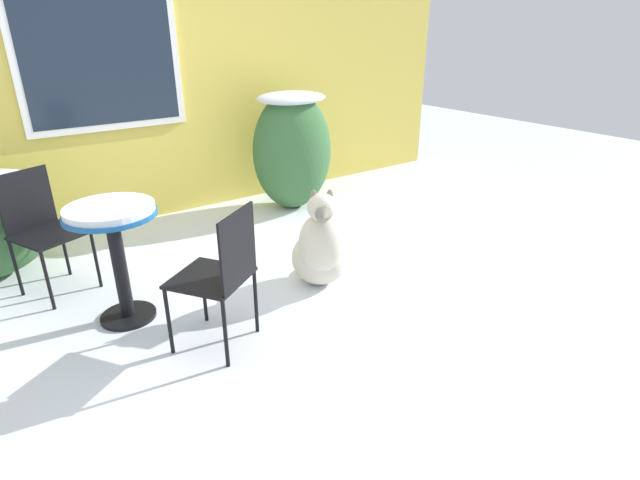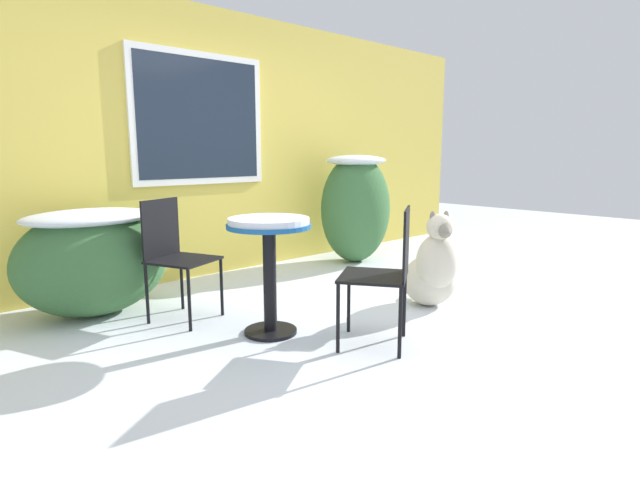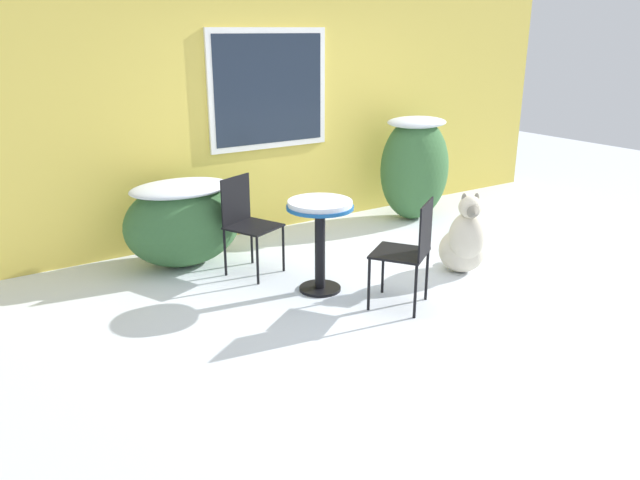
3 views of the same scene
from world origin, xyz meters
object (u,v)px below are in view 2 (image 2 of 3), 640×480
at_px(patio_chair_near_table, 175,253).
at_px(patio_table, 269,246).
at_px(patio_chair_far_side, 385,270).
at_px(dog, 432,270).

bearing_deg(patio_chair_near_table, patio_table, -89.30).
bearing_deg(patio_chair_near_table, patio_chair_far_side, -85.64).
bearing_deg(patio_table, patio_chair_far_side, -59.02).
xyz_separation_m(patio_chair_far_side, dog, (0.93, 0.27, -0.20)).
relative_size(patio_table, dog, 1.02).
distance_m(patio_chair_near_table, dog, 2.02).
distance_m(patio_table, patio_chair_far_side, 0.80).
height_order(patio_table, dog, patio_table).
xyz_separation_m(patio_table, patio_chair_far_side, (0.41, -0.68, -0.11)).
bearing_deg(patio_chair_near_table, dog, -57.44).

